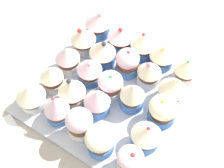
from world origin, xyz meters
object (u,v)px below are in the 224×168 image
Objects in this scene: cupcake_1 at (146,135)px; cupcake_8 at (162,55)px; cupcake_0 at (130,160)px; cupcake_4 at (185,70)px; cupcake_16 at (89,71)px; cupcake_11 at (112,86)px; cupcake_13 at (143,46)px; cupcake_20 at (52,78)px; cupcake_3 at (172,89)px; cupcake_19 at (31,96)px; baking_tray at (112,92)px; cupcake_9 at (78,122)px; cupcake_5 at (100,141)px; cupcake_12 at (128,63)px; cupcake_2 at (163,109)px; cupcake_15 at (72,91)px; cupcake_7 at (149,73)px; cupcake_18 at (121,37)px; cupcake_23 at (98,24)px; cupcake_17 at (102,52)px; cupcake_21 at (68,58)px; cupcake_10 at (96,100)px.

cupcake_1 is 1.01× the size of cupcake_8.
cupcake_0 is 0.93× the size of cupcake_4.
cupcake_4 is 6.68cm from cupcake_8.
cupcake_16 is (-12.61, 18.79, -0.02)cm from cupcake_4.
cupcake_4 is 17.74cm from cupcake_11.
cupcake_20 is (-19.75, 12.87, -0.00)cm from cupcake_13.
cupcake_1 is 12.80cm from cupcake_3.
cupcake_19 is at bearing 150.34° from cupcake_16.
baking_tray is 18.76cm from cupcake_0.
cupcake_9 reaches higher than cupcake_0.
cupcake_8 is at bearing -0.46° from cupcake_5.
cupcake_4 is at bearing -56.14° from cupcake_16.
cupcake_9 is 19.22cm from cupcake_12.
cupcake_13 is at bearing -27.93° from cupcake_19.
cupcake_9 reaches higher than cupcake_16.
cupcake_15 is at bearing 110.77° from cupcake_2.
cupcake_5 is 20.83cm from cupcake_12.
cupcake_11 is at bearing 145.39° from cupcake_7.
cupcake_20 is at bearing 137.08° from cupcake_8.
cupcake_9 reaches higher than cupcake_18.
cupcake_8 and cupcake_11 have the same top height.
cupcake_13 is 0.98× the size of cupcake_23.
cupcake_4 is at bearing -27.81° from cupcake_9.
cupcake_5 is 0.98× the size of cupcake_13.
cupcake_2 is at bearing -173.17° from cupcake_3.
cupcake_19 is (-12.69, 13.30, 4.05)cm from baking_tray.
baking_tray is 10.03cm from cupcake_7.
cupcake_12 reaches higher than cupcake_4.
cupcake_0 is 26.05cm from cupcake_20.
cupcake_2 is 1.04× the size of cupcake_20.
cupcake_19 is at bearing 171.53° from cupcake_20.
cupcake_17 is at bearing 56.32° from cupcake_1.
cupcake_11 is at bearing -136.01° from cupcake_23.
cupcake_15 is 6.29cm from cupcake_20.
cupcake_18 is 1.00× the size of cupcake_20.
cupcake_7 is (20.23, 7.00, 0.41)cm from cupcake_0.
cupcake_15 is at bearing -161.32° from cupcake_23.
cupcake_16 is at bearing 153.69° from cupcake_13.
cupcake_16 is (-7.09, 6.41, -0.10)cm from cupcake_12.
cupcake_16 is (-7.32, 12.01, -0.08)cm from cupcake_7.
cupcake_1 is 0.89× the size of cupcake_15.
cupcake_0 is 36.89cm from cupcake_23.
cupcake_2 is 0.99× the size of cupcake_16.
baking_tray is 4.11cm from cupcake_11.
cupcake_3 reaches higher than cupcake_21.
cupcake_17 reaches higher than cupcake_5.
cupcake_9 is (-24.72, 13.04, 0.32)cm from cupcake_4.
cupcake_13 is at bearing -2.17° from baking_tray.
cupcake_9 is 1.09× the size of cupcake_18.
cupcake_10 is at bearing 171.58° from cupcake_11.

